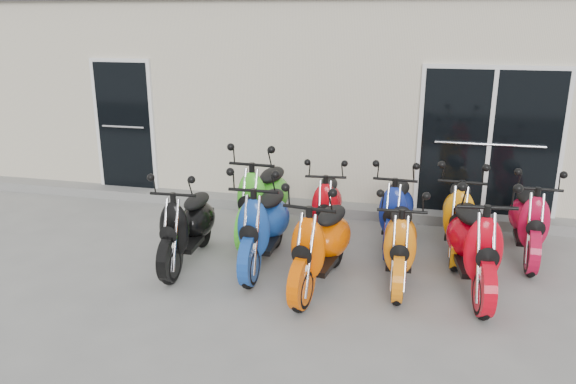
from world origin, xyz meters
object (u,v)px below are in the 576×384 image
Objects in this scene: scooter_back_blue at (397,200)px; scooter_front_orange_b at (401,232)px; scooter_front_red at (475,232)px; scooter_front_blue at (264,214)px; scooter_front_orange_a at (321,232)px; scooter_back_red at (327,196)px; scooter_back_yellow at (460,204)px; scooter_front_black at (187,215)px; scooter_back_extra at (530,210)px; scooter_back_green at (263,188)px.

scooter_front_orange_b is at bearing -81.77° from scooter_back_blue.
scooter_front_blue is at bearing 171.30° from scooter_front_red.
scooter_front_orange_a is at bearing -175.75° from scooter_front_red.
scooter_front_orange_a is 1.08× the size of scooter_back_red.
scooter_back_yellow is (0.69, 1.05, 0.05)m from scooter_front_orange_b.
scooter_front_blue is at bearing -125.54° from scooter_back_red.
scooter_back_yellow reaches higher than scooter_front_black.
scooter_back_red is 0.97× the size of scooter_back_blue.
scooter_back_blue is at bearing -178.93° from scooter_back_yellow.
scooter_back_red is (-0.19, 1.46, -0.05)m from scooter_front_orange_a.
scooter_front_orange_a is at bearing -134.37° from scooter_back_yellow.
scooter_back_extra is (4.10, 1.19, 0.00)m from scooter_front_black.
scooter_front_black reaches higher than scooter_front_orange_b.
scooter_back_yellow reaches higher than scooter_front_orange_b.
scooter_front_blue reaches higher than scooter_back_blue.
scooter_back_green reaches higher than scooter_back_red.
scooter_back_green is 2.60m from scooter_back_yellow.
scooter_back_green is (-0.28, 0.93, 0.03)m from scooter_front_blue.
scooter_back_blue is at bearing -177.46° from scooter_back_extra.
scooter_back_yellow is at bearing 0.34° from scooter_back_blue.
scooter_front_black is 2.73m from scooter_back_blue.
scooter_front_orange_a reaches higher than scooter_back_blue.
scooter_front_orange_a is 1.01× the size of scooter_back_yellow.
scooter_back_blue is (1.80, 0.10, -0.07)m from scooter_back_green.
scooter_front_black is 1.95m from scooter_back_red.
scooter_back_green is at bearing -174.27° from scooter_back_blue.
scooter_front_blue is 1.21m from scooter_back_red.
scooter_back_yellow is at bearing -175.40° from scooter_back_extra.
scooter_front_blue is 1.63m from scooter_front_orange_b.
scooter_front_black is 2.56m from scooter_front_orange_b.
scooter_front_blue is at bearing -159.39° from scooter_back_extra.
scooter_back_green is 3.45m from scooter_back_extra.
scooter_front_black is 0.91× the size of scooter_front_red.
scooter_back_green reaches higher than scooter_front_black.
scooter_back_green is 0.88m from scooter_back_red.
scooter_front_red is 1.08m from scooter_back_yellow.
scooter_front_red is at bearing -48.26° from scooter_back_blue.
scooter_front_red is (1.65, 0.33, 0.03)m from scooter_front_orange_a.
scooter_front_blue is (0.93, 0.16, 0.05)m from scooter_front_black.
scooter_back_green is 1.08× the size of scooter_back_yellow.
scooter_front_red is at bearing -18.13° from scooter_back_green.
scooter_front_black is 0.89× the size of scooter_back_green.
scooter_back_green is at bearing 105.53° from scooter_front_blue.
scooter_back_green is (-1.06, 1.33, 0.05)m from scooter_front_orange_a.
scooter_back_yellow is at bearing 50.33° from scooter_front_orange_a.
scooter_front_orange_b is (2.56, 0.11, -0.02)m from scooter_front_black.
scooter_front_orange_a is 1.04× the size of scooter_back_extra.
scooter_back_red is 1.73m from scooter_back_yellow.
scooter_back_blue reaches higher than scooter_front_orange_b.
scooter_front_orange_a reaches higher than scooter_back_extra.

